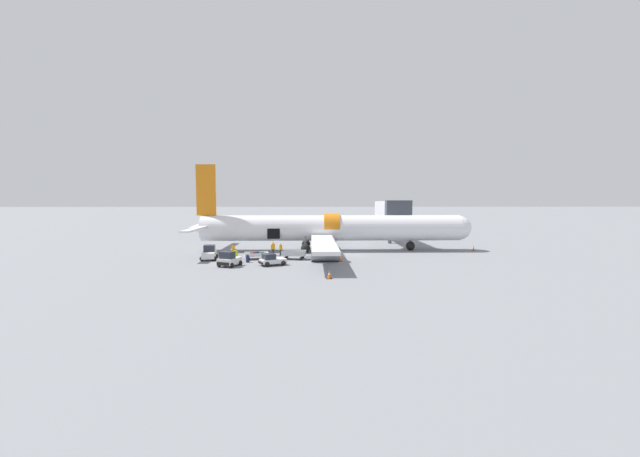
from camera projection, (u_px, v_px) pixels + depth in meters
name	position (u px, v px, depth m)	size (l,w,h in m)	color
ground_plane	(346.00, 254.00, 51.92)	(500.00, 500.00, 0.00)	slate
jet_bridge_stub	(391.00, 211.00, 62.53)	(3.73, 13.31, 7.06)	#4C4C51
airplane	(328.00, 229.00, 55.10)	(39.97, 36.93, 12.04)	silver
baggage_tug_lead	(272.00, 260.00, 43.34)	(3.22, 2.69, 1.30)	silver
baggage_tug_mid	(209.00, 254.00, 47.30)	(2.21, 3.04, 1.72)	white
baggage_tug_rear	(229.00, 260.00, 42.70)	(2.65, 2.93, 1.65)	silver
baggage_cart_loading	(257.00, 255.00, 47.74)	(3.87, 2.51, 0.96)	silver
baggage_cart_queued	(294.00, 255.00, 47.56)	(3.84, 2.18, 1.07)	#B7BABF
ground_crew_loader_a	(273.00, 248.00, 50.57)	(0.57, 0.56, 1.78)	#2D2D33
ground_crew_loader_b	(281.00, 249.00, 50.61)	(0.50, 0.50, 1.57)	#2D2D33
ground_crew_driver	(236.00, 255.00, 45.14)	(0.57, 0.41, 1.63)	#1E2338
ground_crew_supervisor	(233.00, 250.00, 49.19)	(0.53, 0.53, 1.67)	black
suitcase_on_tarmac_upright	(248.00, 259.00, 45.29)	(0.44, 0.38, 0.87)	#1E2347
safety_cone_nose	(474.00, 249.00, 55.05)	(0.45, 0.45, 0.67)	black
safety_cone_engine_left	(329.00, 275.00, 36.25)	(0.52, 0.52, 0.78)	black
safety_cone_wingtip	(340.00, 258.00, 46.11)	(0.57, 0.57, 0.79)	black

